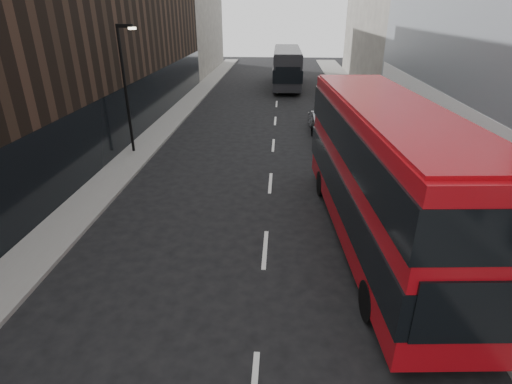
% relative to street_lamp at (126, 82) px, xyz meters
% --- Properties ---
extents(sidewalk_right, '(3.00, 80.00, 0.15)m').
position_rel_street_lamp_xyz_m(sidewalk_right, '(15.72, 7.00, -4.11)').
color(sidewalk_right, slate).
rests_on(sidewalk_right, ground).
extents(sidewalk_left, '(2.00, 80.00, 0.15)m').
position_rel_street_lamp_xyz_m(sidewalk_left, '(0.22, 7.00, -4.11)').
color(sidewalk_left, slate).
rests_on(sidewalk_left, ground).
extents(building_left_mid, '(5.00, 24.00, 14.00)m').
position_rel_street_lamp_xyz_m(building_left_mid, '(-3.28, 12.00, 2.82)').
color(building_left_mid, black).
rests_on(building_left_mid, ground).
extents(building_left_far, '(5.00, 20.00, 13.00)m').
position_rel_street_lamp_xyz_m(building_left_far, '(-3.28, 34.00, 2.32)').
color(building_left_far, '#67625B').
rests_on(building_left_far, ground).
extents(street_lamp, '(1.06, 0.22, 7.00)m').
position_rel_street_lamp_xyz_m(street_lamp, '(0.00, 0.00, 0.00)').
color(street_lamp, black).
rests_on(street_lamp, sidewalk_left).
extents(red_bus, '(3.95, 12.90, 5.13)m').
position_rel_street_lamp_xyz_m(red_bus, '(12.22, -9.17, -1.33)').
color(red_bus, '#A00911').
rests_on(red_bus, ground).
extents(grey_bus, '(2.97, 12.34, 3.97)m').
position_rel_street_lamp_xyz_m(grey_bus, '(9.15, 22.91, -2.06)').
color(grey_bus, black).
rests_on(grey_bus, ground).
extents(car_a, '(1.96, 4.31, 1.44)m').
position_rel_street_lamp_xyz_m(car_a, '(11.75, 2.00, -3.46)').
color(car_a, black).
rests_on(car_a, ground).
extents(car_b, '(1.75, 4.00, 1.28)m').
position_rel_street_lamp_xyz_m(car_b, '(11.51, 5.43, -3.54)').
color(car_b, gray).
rests_on(car_b, ground).
extents(car_c, '(2.48, 5.40, 1.53)m').
position_rel_street_lamp_xyz_m(car_c, '(11.88, 6.00, -3.42)').
color(car_c, black).
rests_on(car_c, ground).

